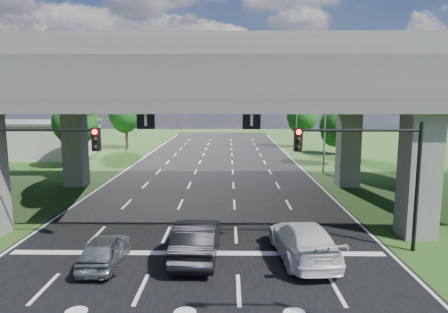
{
  "coord_description": "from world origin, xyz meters",
  "views": [
    {
      "loc": [
        1.44,
        -13.83,
        6.98
      ],
      "look_at": [
        1.15,
        9.03,
        3.69
      ],
      "focal_mm": 32.0,
      "sensor_mm": 36.0,
      "label": 1
    }
  ],
  "objects_px": {
    "streetlight_far": "(321,111)",
    "car_dark": "(197,239)",
    "car_white": "(303,240)",
    "car_silver": "(105,250)",
    "signal_left": "(25,161)",
    "signal_right": "(371,162)",
    "streetlight_beyond": "(294,108)"
  },
  "relations": [
    {
      "from": "streetlight_far",
      "to": "car_dark",
      "type": "xyz_separation_m",
      "value": [
        -10.07,
        -21.0,
        -4.97
      ]
    },
    {
      "from": "streetlight_far",
      "to": "car_dark",
      "type": "height_order",
      "value": "streetlight_far"
    },
    {
      "from": "car_dark",
      "to": "car_white",
      "type": "distance_m",
      "value": 4.67
    },
    {
      "from": "car_silver",
      "to": "signal_left",
      "type": "bearing_deg",
      "value": -25.51
    },
    {
      "from": "car_silver",
      "to": "car_dark",
      "type": "distance_m",
      "value": 3.91
    },
    {
      "from": "signal_right",
      "to": "signal_left",
      "type": "height_order",
      "value": "same"
    },
    {
      "from": "car_dark",
      "to": "car_white",
      "type": "bearing_deg",
      "value": -178.37
    },
    {
      "from": "streetlight_far",
      "to": "signal_right",
      "type": "bearing_deg",
      "value": -96.47
    },
    {
      "from": "car_silver",
      "to": "car_white",
      "type": "relative_size",
      "value": 0.7
    },
    {
      "from": "car_dark",
      "to": "streetlight_beyond",
      "type": "bearing_deg",
      "value": -103.6
    },
    {
      "from": "signal_right",
      "to": "car_silver",
      "type": "xyz_separation_m",
      "value": [
        -11.61,
        -1.8,
        -3.5
      ]
    },
    {
      "from": "car_silver",
      "to": "car_dark",
      "type": "xyz_separation_m",
      "value": [
        3.81,
        0.86,
        0.18
      ]
    },
    {
      "from": "streetlight_beyond",
      "to": "car_white",
      "type": "relative_size",
      "value": 1.8
    },
    {
      "from": "signal_right",
      "to": "streetlight_far",
      "type": "distance_m",
      "value": 20.25
    },
    {
      "from": "signal_left",
      "to": "streetlight_far",
      "type": "xyz_separation_m",
      "value": [
        17.92,
        20.06,
        1.66
      ]
    },
    {
      "from": "streetlight_far",
      "to": "car_silver",
      "type": "height_order",
      "value": "streetlight_far"
    },
    {
      "from": "car_silver",
      "to": "car_white",
      "type": "xyz_separation_m",
      "value": [
        8.48,
        0.86,
        0.14
      ]
    },
    {
      "from": "signal_right",
      "to": "car_dark",
      "type": "relative_size",
      "value": 1.17
    },
    {
      "from": "streetlight_far",
      "to": "streetlight_beyond",
      "type": "distance_m",
      "value": 16.0
    },
    {
      "from": "streetlight_far",
      "to": "car_white",
      "type": "bearing_deg",
      "value": -104.42
    },
    {
      "from": "car_silver",
      "to": "car_white",
      "type": "height_order",
      "value": "car_white"
    },
    {
      "from": "signal_left",
      "to": "car_silver",
      "type": "height_order",
      "value": "signal_left"
    },
    {
      "from": "car_white",
      "to": "car_dark",
      "type": "bearing_deg",
      "value": -5.36
    },
    {
      "from": "car_silver",
      "to": "streetlight_beyond",
      "type": "bearing_deg",
      "value": -111.62
    },
    {
      "from": "streetlight_far",
      "to": "signal_left",
      "type": "bearing_deg",
      "value": -131.78
    },
    {
      "from": "car_silver",
      "to": "car_white",
      "type": "bearing_deg",
      "value": -175.71
    },
    {
      "from": "signal_right",
      "to": "signal_left",
      "type": "bearing_deg",
      "value": 180.0
    },
    {
      "from": "car_white",
      "to": "signal_left",
      "type": "bearing_deg",
      "value": -9.67
    },
    {
      "from": "streetlight_beyond",
      "to": "car_dark",
      "type": "xyz_separation_m",
      "value": [
        -10.07,
        -37.0,
        -4.97
      ]
    },
    {
      "from": "signal_right",
      "to": "signal_left",
      "type": "relative_size",
      "value": 1.0
    },
    {
      "from": "streetlight_far",
      "to": "car_white",
      "type": "relative_size",
      "value": 1.8
    },
    {
      "from": "signal_right",
      "to": "streetlight_beyond",
      "type": "xyz_separation_m",
      "value": [
        2.27,
        36.06,
        1.66
      ]
    }
  ]
}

